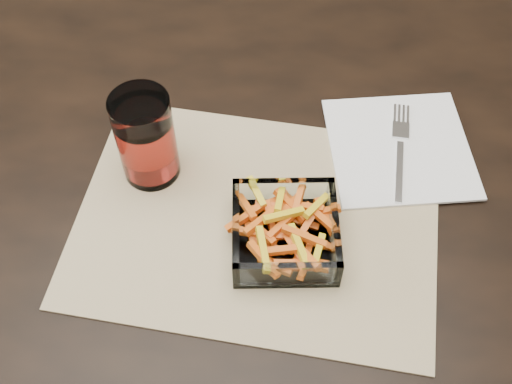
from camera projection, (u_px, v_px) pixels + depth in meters
dining_table at (161, 246)px, 0.89m from camera, size 1.60×0.90×0.75m
placemat at (257, 220)px, 0.81m from camera, size 0.49×0.39×0.00m
glass_bowl at (285, 234)px, 0.77m from camera, size 0.13×0.13×0.05m
tumbler at (146, 140)px, 0.80m from camera, size 0.07×0.07×0.13m
napkin at (400, 148)px, 0.87m from camera, size 0.21×0.21×0.00m
fork at (400, 147)px, 0.87m from camera, size 0.03×0.17×0.00m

